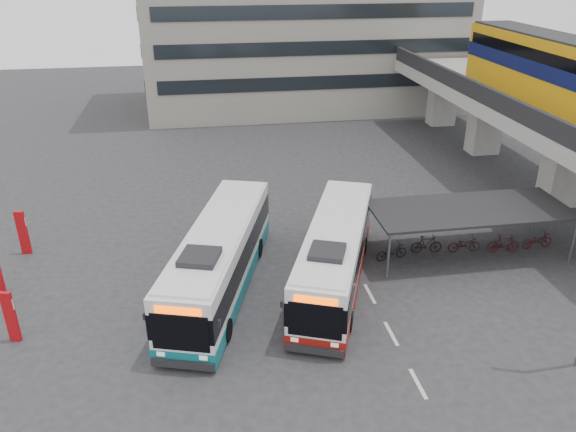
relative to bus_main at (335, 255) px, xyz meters
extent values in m
plane|color=#28282B|center=(-1.10, -1.21, -1.53)|extent=(120.00, 120.00, 0.00)
cube|color=gray|center=(15.90, 6.79, 0.77)|extent=(2.20, 1.60, 4.60)
cube|color=gray|center=(15.90, 16.79, 0.77)|extent=(2.20, 1.60, 4.60)
cube|color=gray|center=(15.90, 24.79, 0.77)|extent=(2.20, 1.60, 4.60)
cube|color=gray|center=(15.90, 10.79, 3.52)|extent=(8.00, 32.00, 0.90)
cube|color=black|center=(12.15, 10.79, 4.52)|extent=(0.35, 32.00, 1.10)
cube|color=orange|center=(15.90, 8.21, 6.07)|extent=(2.90, 20.00, 3.90)
cube|color=#0B103C|center=(15.90, 8.21, 6.27)|extent=(2.98, 20.02, 0.90)
cube|color=black|center=(15.90, 8.21, 7.07)|extent=(2.96, 19.20, 0.70)
cube|color=black|center=(15.90, 8.21, 8.02)|extent=(2.70, 19.60, 0.25)
cylinder|color=#595B60|center=(2.60, 3.59, -0.33)|extent=(0.12, 0.12, 2.40)
cylinder|color=#595B60|center=(12.20, 3.59, -0.33)|extent=(0.12, 0.12, 2.40)
cylinder|color=#595B60|center=(2.60, -0.01, -0.33)|extent=(0.12, 0.12, 2.40)
cylinder|color=#595B60|center=(12.20, -0.01, -0.33)|extent=(0.12, 0.12, 2.40)
cube|color=black|center=(7.40, 1.79, 0.95)|extent=(10.00, 4.00, 0.12)
imported|color=black|center=(3.40, 1.79, -1.08)|extent=(1.71, 0.60, 0.90)
imported|color=black|center=(5.40, 1.79, -1.03)|extent=(1.66, 0.47, 1.00)
imported|color=black|center=(7.40, 1.79, -1.08)|extent=(1.71, 0.60, 0.90)
imported|color=black|center=(9.40, 1.79, -1.03)|extent=(1.66, 0.47, 1.00)
imported|color=#350C0F|center=(11.40, 1.79, -1.08)|extent=(1.71, 0.60, 0.90)
cube|color=beige|center=(1.40, -7.21, -1.52)|extent=(0.15, 1.60, 0.01)
cube|color=beige|center=(1.40, -4.21, -1.52)|extent=(0.15, 1.60, 0.01)
cube|color=beige|center=(1.40, -1.21, -1.52)|extent=(0.15, 1.60, 0.01)
cube|color=white|center=(0.01, 0.01, 0.16)|extent=(6.26, 11.20, 2.54)
cube|color=maroon|center=(0.01, 0.01, -1.02)|extent=(6.31, 11.25, 0.69)
cube|color=black|center=(0.01, 0.01, 0.28)|extent=(6.33, 11.24, 1.06)
cube|color=#F64800|center=(-2.03, -5.15, 1.11)|extent=(1.57, 0.68, 0.28)
cube|color=black|center=(-1.01, -2.57, 1.64)|extent=(1.86, 1.90, 0.26)
cylinder|color=black|center=(-2.32, -2.89, -1.07)|extent=(0.60, 0.96, 0.93)
cylinder|color=black|center=(2.17, 2.50, -1.07)|extent=(0.60, 0.96, 0.93)
cube|color=white|center=(-5.30, 0.36, 0.23)|extent=(5.79, 11.80, 2.66)
cube|color=#0C636F|center=(-5.30, 0.36, -1.00)|extent=(5.84, 11.85, 0.72)
cube|color=black|center=(-5.30, 0.36, 0.35)|extent=(5.86, 11.84, 1.11)
cube|color=#F64800|center=(-7.02, -5.17, 1.22)|extent=(1.67, 0.59, 0.29)
cube|color=black|center=(-6.16, -2.40, 1.78)|extent=(1.87, 1.91, 0.27)
cylinder|color=black|center=(-7.50, -2.84, -1.05)|extent=(0.56, 1.01, 0.97)
cylinder|color=black|center=(-3.24, 3.12, -1.05)|extent=(0.56, 1.01, 0.97)
imported|color=black|center=(-5.02, -0.98, -0.66)|extent=(0.73, 0.75, 1.74)
cube|color=#AB0A10|center=(-13.73, -2.15, -0.38)|extent=(0.48, 0.27, 2.29)
cube|color=white|center=(-13.73, -2.15, 0.21)|extent=(0.49, 0.18, 0.46)
cube|color=#AB0A10|center=(-15.11, 5.41, -0.33)|extent=(0.50, 0.22, 2.40)
cube|color=white|center=(-15.11, 5.41, 0.29)|extent=(0.52, 0.12, 0.48)
camera|label=1|loc=(-5.85, -22.08, 12.74)|focal=35.00mm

